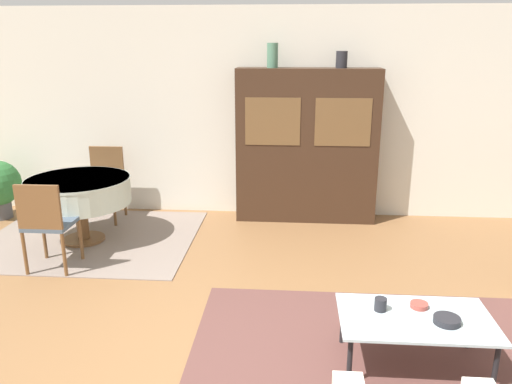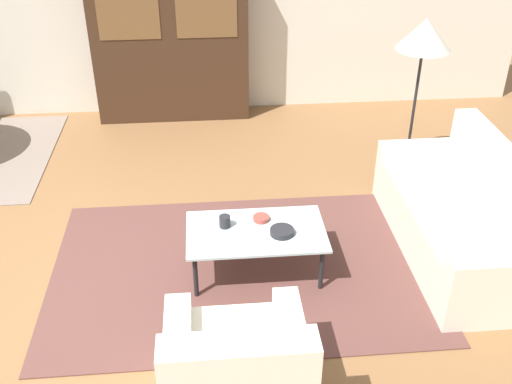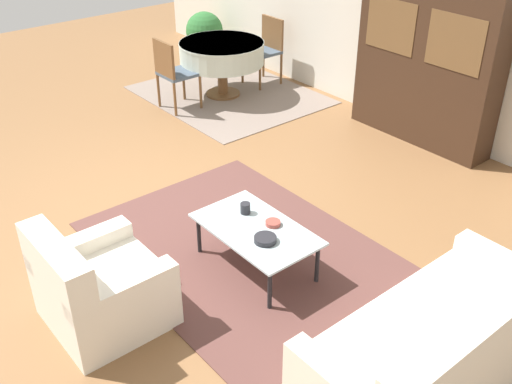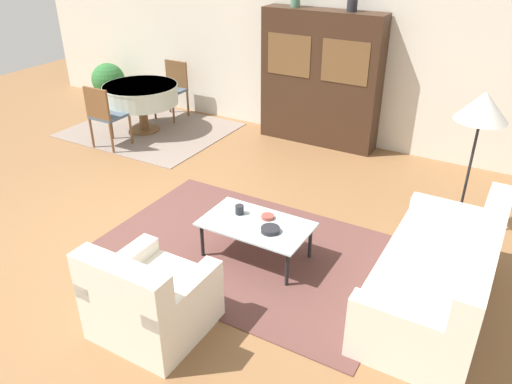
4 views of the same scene
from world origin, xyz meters
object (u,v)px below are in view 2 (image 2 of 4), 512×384
object	(u,v)px
bowl	(282,232)
floor_lamp	(424,39)
coffee_table	(256,234)
armchair	(237,375)
couch	(465,219)
cup	(225,221)
bowl_small	(261,218)
display_cabinet	(170,38)

from	to	relation	value
bowl	floor_lamp	bearing A→B (deg)	45.80
coffee_table	bowl	size ratio (longest dim) A/B	5.85
armchair	coffee_table	size ratio (longest dim) A/B	0.78
couch	cup	size ratio (longest dim) A/B	19.99
couch	coffee_table	world-z (taller)	couch
armchair	bowl	xyz separation A→B (m)	(0.43, 1.26, 0.11)
armchair	coffee_table	xyz separation A→B (m)	(0.23, 1.33, 0.05)
floor_lamp	coffee_table	bearing A→B (deg)	-138.91
armchair	bowl	bearing A→B (deg)	71.38
couch	armchair	size ratio (longest dim) A/B	2.29
bowl_small	bowl	bearing A→B (deg)	-55.41
armchair	bowl_small	xyz separation A→B (m)	(0.29, 1.46, 0.11)
floor_lamp	bowl	bearing A→B (deg)	-134.20
couch	bowl_small	size ratio (longest dim) A/B	14.92
cup	bowl	distance (m)	0.45
display_cabinet	cup	distance (m)	3.14
display_cabinet	bowl_small	size ratio (longest dim) A/B	15.22
couch	display_cabinet	distance (m)	3.92
display_cabinet	cup	xyz separation A→B (m)	(0.48, -3.06, -0.53)
armchair	bowl_small	size ratio (longest dim) A/B	6.52
floor_lamp	bowl	xyz separation A→B (m)	(-1.48, -1.52, -0.98)
coffee_table	armchair	bearing A→B (deg)	-99.94
floor_lamp	couch	bearing A→B (deg)	-87.04
floor_lamp	bowl_small	xyz separation A→B (m)	(-1.62, -1.32, -0.99)
floor_lamp	cup	xyz separation A→B (m)	(-1.91, -1.38, -0.96)
couch	bowl	distance (m)	1.57
couch	floor_lamp	distance (m)	1.71
armchair	coffee_table	distance (m)	1.35
armchair	display_cabinet	size ratio (longest dim) A/B	0.43
armchair	coffee_table	world-z (taller)	armchair
floor_lamp	bowl	size ratio (longest dim) A/B	8.71
armchair	bowl	size ratio (longest dim) A/B	4.56
coffee_table	display_cabinet	world-z (taller)	display_cabinet
armchair	bowl_small	world-z (taller)	armchair
armchair	display_cabinet	world-z (taller)	display_cabinet
couch	floor_lamp	size ratio (longest dim) A/B	1.20
armchair	cup	bearing A→B (deg)	90.15
bowl_small	floor_lamp	bearing A→B (deg)	39.18
coffee_table	bowl	distance (m)	0.21
bowl_small	couch	bearing A→B (deg)	0.23
couch	bowl	size ratio (longest dim) A/B	10.45
coffee_table	display_cabinet	xyz separation A→B (m)	(-0.71, 3.13, 0.61)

